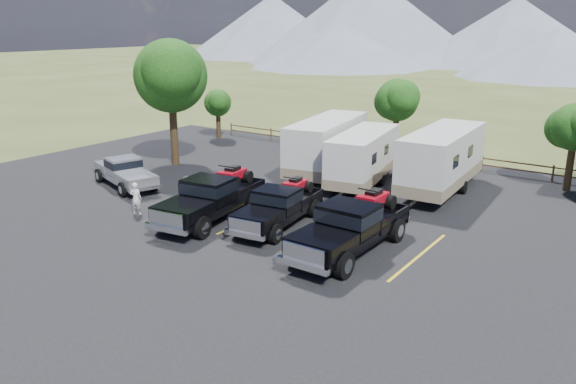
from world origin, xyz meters
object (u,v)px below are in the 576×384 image
Objects in this scene: person_b at (188,194)px; trailer_left at (327,146)px; rig_center at (279,205)px; person_a at (136,199)px; rig_left at (212,197)px; trailer_center at (363,158)px; trailer_right at (442,160)px; tree_big_nw at (170,76)px; pickup_silver at (125,172)px; rig_right at (351,225)px.

trailer_left is at bearing 72.06° from person_b.
person_a is (-6.39, -2.67, -0.16)m from rig_center.
rig_left is 0.80× the size of trailer_center.
tree_big_nw is at bearing -170.14° from trailer_right.
trailer_right is 6.20× the size of person_a.
trailer_right reaches higher than person_a.
rig_left is at bearing -35.13° from tree_big_nw.
trailer_right reaches higher than trailer_left.
tree_big_nw is at bearing -77.73° from person_a.
pickup_silver is at bearing -73.42° from tree_big_nw.
rig_center is at bearing 107.08° from pickup_silver.
rig_right reaches higher than pickup_silver.
trailer_left reaches higher than rig_left.
trailer_center is (12.03, 2.62, -4.00)m from tree_big_nw.
person_b is at bearing -40.22° from tree_big_nw.
trailer_right reaches higher than trailer_center.
trailer_left is 2.88m from trailer_center.
rig_right is 9.89m from trailer_right.
rig_center is (12.08, -5.31, -4.63)m from tree_big_nw.
rig_right is 11.71m from trailer_left.
tree_big_nw is at bearing -145.91° from pickup_silver.
trailer_left reaches higher than rig_center.
tree_big_nw is 4.58× the size of person_b.
tree_big_nw is 10.90m from person_a.
trailer_left reaches higher than person_a.
rig_left is 1.73m from person_b.
trailer_center reaches higher than rig_right.
tree_big_nw reaches higher than rig_center.
trailer_left is at bearing -179.95° from trailer_right.
pickup_silver is (-14.50, -9.00, -0.90)m from trailer_right.
rig_left is at bearing -12.08° from person_b.
person_b is at bearing -134.47° from trailer_right.
rig_left is 0.71× the size of trailer_right.
tree_big_nw is 17.81m from rig_right.
tree_big_nw is 1.31× the size of rig_center.
rig_right is at bearing -5.91° from person_b.
person_b is at bearing -111.32° from trailer_left.
rig_right is 9.64m from trailer_center.
rig_center is 4.13m from rig_right.
trailer_right reaches higher than pickup_silver.
person_b reaches higher than person_a.
trailer_left reaches higher than pickup_silver.
trailer_center is (2.78, -0.75, -0.17)m from trailer_left.
person_a is (-3.36, -1.60, -0.29)m from rig_left.
person_a is at bearing -54.48° from tree_big_nw.
rig_left is 4.01× the size of person_b.
tree_big_nw is 12.94m from trailer_center.
trailer_left reaches higher than person_b.
pickup_silver is (-10.52, 0.08, -0.09)m from rig_center.
trailer_left is 0.99× the size of trailer_right.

